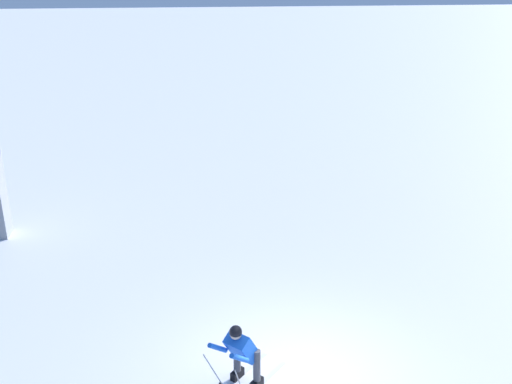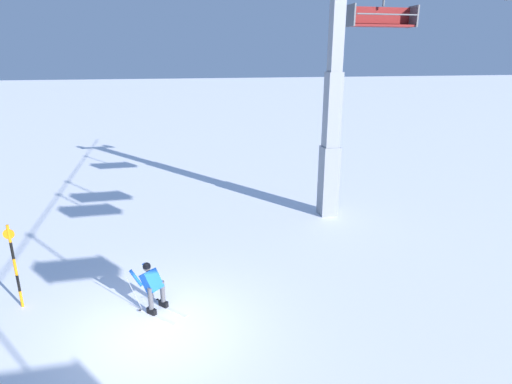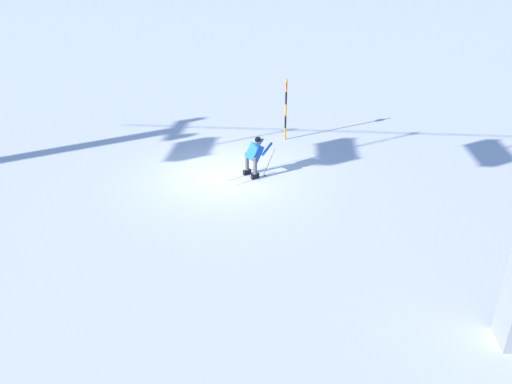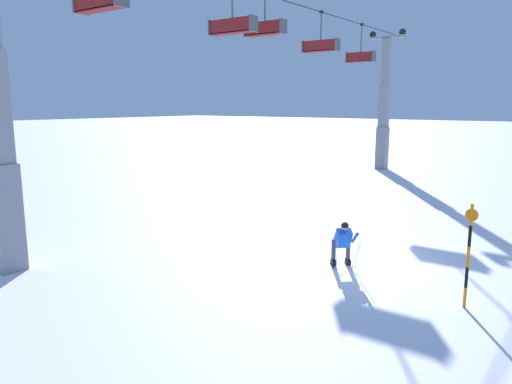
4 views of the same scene
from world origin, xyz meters
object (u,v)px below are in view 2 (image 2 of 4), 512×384
(skier_carving_main, at_px, (152,284))
(chairlift_seat_nearest, at_px, (381,17))
(lift_tower_near, at_px, (332,123))
(trail_marker_pole, at_px, (15,264))

(skier_carving_main, height_order, chairlift_seat_nearest, chairlift_seat_nearest)
(skier_carving_main, xyz_separation_m, lift_tower_near, (-5.81, 7.35, 3.22))
(chairlift_seat_nearest, relative_size, trail_marker_pole, 0.88)
(lift_tower_near, relative_size, trail_marker_pole, 3.95)
(lift_tower_near, bearing_deg, trail_marker_pole, -65.68)
(lift_tower_near, relative_size, chairlift_seat_nearest, 4.50)
(skier_carving_main, relative_size, lift_tower_near, 0.17)
(skier_carving_main, distance_m, chairlift_seat_nearest, 10.41)
(skier_carving_main, height_order, lift_tower_near, lift_tower_near)
(skier_carving_main, bearing_deg, trail_marker_pole, -104.22)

